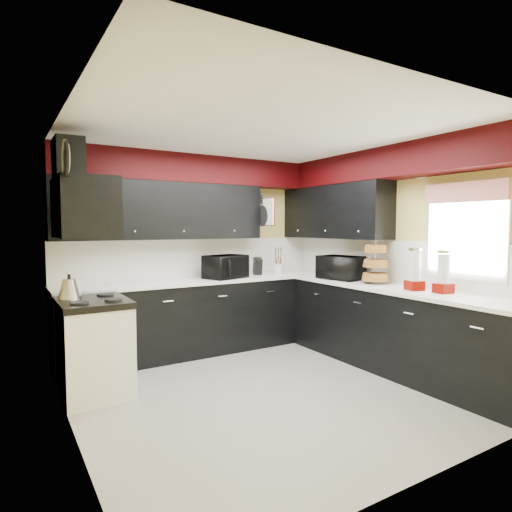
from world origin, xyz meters
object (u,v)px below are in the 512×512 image
at_px(kettle, 69,289).
at_px(toaster_oven, 226,267).
at_px(microwave, 341,268).
at_px(utensil_crock, 278,269).
at_px(knife_block, 258,267).

bearing_deg(kettle, toaster_oven, 14.28).
height_order(microwave, utensil_crock, microwave).
bearing_deg(microwave, toaster_oven, 42.10).
distance_m(toaster_oven, utensil_crock, 0.84).
relative_size(knife_block, kettle, 1.11).
distance_m(utensil_crock, kettle, 2.83).
height_order(toaster_oven, utensil_crock, toaster_oven).
bearing_deg(microwave, kettle, 71.39).
bearing_deg(microwave, knife_block, 21.63).
xyz_separation_m(microwave, utensil_crock, (-0.35, 0.89, -0.08)).
relative_size(toaster_oven, kettle, 2.47).
xyz_separation_m(utensil_crock, kettle, (-2.78, -0.52, 0.00)).
xyz_separation_m(microwave, knife_block, (-0.64, 0.97, -0.03)).
xyz_separation_m(toaster_oven, utensil_crock, (0.83, 0.03, -0.08)).
distance_m(microwave, knife_block, 1.16).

